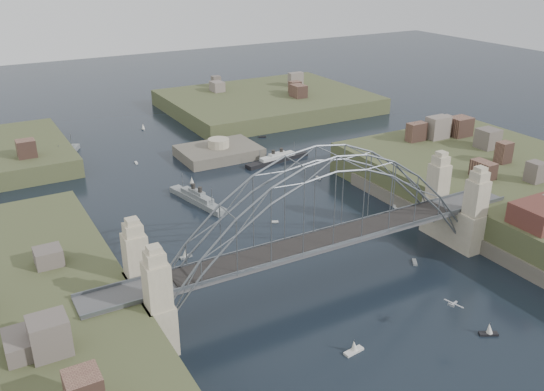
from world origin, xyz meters
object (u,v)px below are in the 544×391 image
(naval_cruiser_far, at_px, (66,154))
(ocean_liner, at_px, (277,159))
(bridge, at_px, (324,219))
(fort_island, at_px, (219,158))
(naval_cruiser_near, at_px, (197,199))

(naval_cruiser_far, height_order, ocean_liner, naval_cruiser_far)
(bridge, height_order, ocean_liner, bridge)
(fort_island, bearing_deg, naval_cruiser_near, -123.68)
(naval_cruiser_near, relative_size, ocean_liner, 0.97)
(ocean_liner, bearing_deg, fort_island, 137.29)
(bridge, distance_m, fort_island, 72.14)
(bridge, bearing_deg, fort_island, 80.27)
(bridge, xyz_separation_m, fort_island, (12.00, 70.00, -12.66))
(bridge, relative_size, ocean_liner, 4.13)
(bridge, height_order, fort_island, bridge)
(bridge, distance_m, naval_cruiser_near, 45.02)
(bridge, height_order, naval_cruiser_near, bridge)
(naval_cruiser_near, bearing_deg, fort_island, 56.32)
(fort_island, relative_size, naval_cruiser_near, 1.11)
(naval_cruiser_near, xyz_separation_m, ocean_liner, (30.42, 15.28, -0.15))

